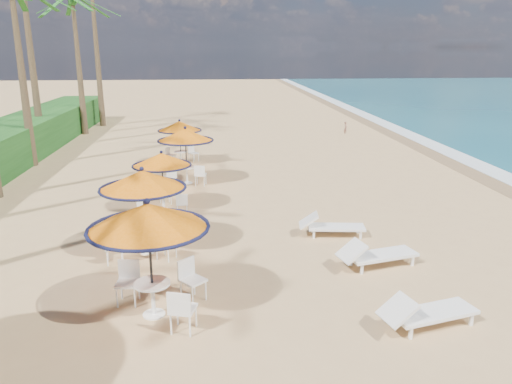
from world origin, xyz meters
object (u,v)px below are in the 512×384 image
station_2 (162,167)px  lounger_far (330,225)px  station_3 (185,140)px  station_1 (141,191)px  station_4 (180,130)px  lounger_near (425,312)px  station_0 (151,231)px  lounger_mid (375,254)px

station_2 → lounger_far: station_2 is taller
station_3 → lounger_far: 7.98m
station_1 → station_4: bearing=88.0°
station_2 → station_3: station_3 is taller
station_2 → lounger_far: (5.19, -2.91, -1.22)m
station_2 → lounger_near: bearing=-53.8°
station_2 → station_3: (0.64, 3.47, 0.28)m
station_0 → station_2: size_ratio=1.23×
station_4 → lounger_mid: station_4 is taller
lounger_mid → lounger_far: 2.38m
station_2 → station_1: bearing=-92.8°
station_0 → station_4: bearing=91.1°
lounger_near → station_3: bearing=99.9°
station_3 → lounger_near: bearing=-65.4°
lounger_near → lounger_far: (-0.75, 5.22, -0.02)m
station_3 → lounger_mid: station_3 is taller
station_3 → station_4: size_ratio=1.10×
lounger_near → lounger_mid: bearing=77.2°
lounger_near → lounger_mid: 2.93m
station_2 → lounger_mid: bearing=-41.7°
station_3 → lounger_far: (4.55, -6.38, -1.50)m
station_0 → station_1: bearing=100.9°
station_4 → station_3: bearing=-83.1°
station_0 → station_1: (-0.65, 3.39, -0.12)m
station_2 → station_4: (0.19, 7.17, 0.12)m
station_0 → station_1: 3.45m
station_0 → lounger_mid: station_0 is taller
station_3 → station_1: bearing=-96.5°
station_0 → station_2: bearing=93.7°
station_1 → lounger_far: station_1 is taller
station_0 → station_2: station_0 is taller
station_0 → station_3: bearing=89.1°
lounger_near → station_1: bearing=129.7°
station_2 → lounger_mid: size_ratio=0.95×
station_0 → lounger_mid: bearing=19.7°
lounger_near → station_0: bearing=155.0°
station_3 → lounger_mid: size_ratio=1.08×
station_2 → lounger_near: size_ratio=0.97×
station_3 → lounger_mid: bearing=-59.0°
lounger_far → lounger_mid: bearing=-67.2°
station_1 → station_3: size_ratio=1.02×
station_4 → lounger_far: station_4 is taller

